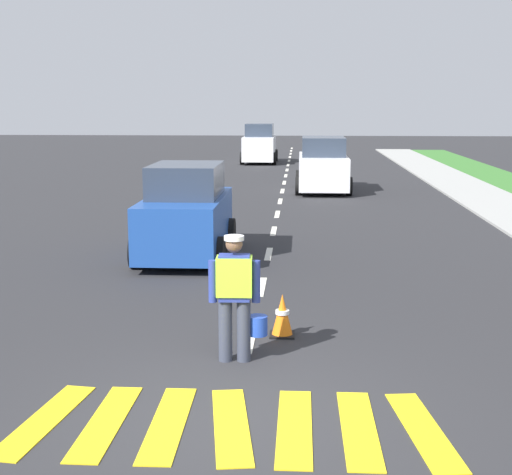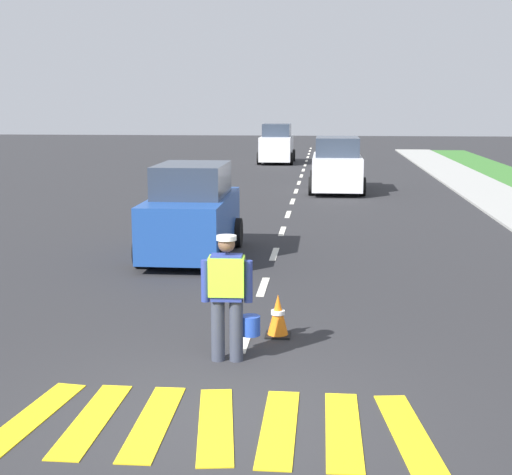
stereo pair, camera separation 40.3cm
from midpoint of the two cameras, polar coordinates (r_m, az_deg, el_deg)
ground_plane at (r=28.71m, az=3.53°, el=3.64°), size 96.00×96.00×0.00m
crosswalk_stripes at (r=8.04m, az=-1.64°, el=-14.18°), size 4.59×1.93×0.01m
lane_center_line at (r=32.88m, az=3.77°, el=4.50°), size 0.14×46.40×0.01m
road_worker at (r=9.61m, az=-0.91°, el=-4.18°), size 0.76×0.39×1.67m
traffic_cone_near at (r=10.78m, az=2.78°, el=-6.02°), size 0.36×0.36×0.62m
car_oncoming_lead at (r=16.22m, az=-4.25°, el=1.81°), size 1.91×3.86×2.03m
car_oncoming_third at (r=41.80m, az=1.88°, el=7.15°), size 1.97×4.05×2.18m
car_outgoing_far at (r=28.41m, az=6.65°, el=5.47°), size 2.07×4.34×2.06m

